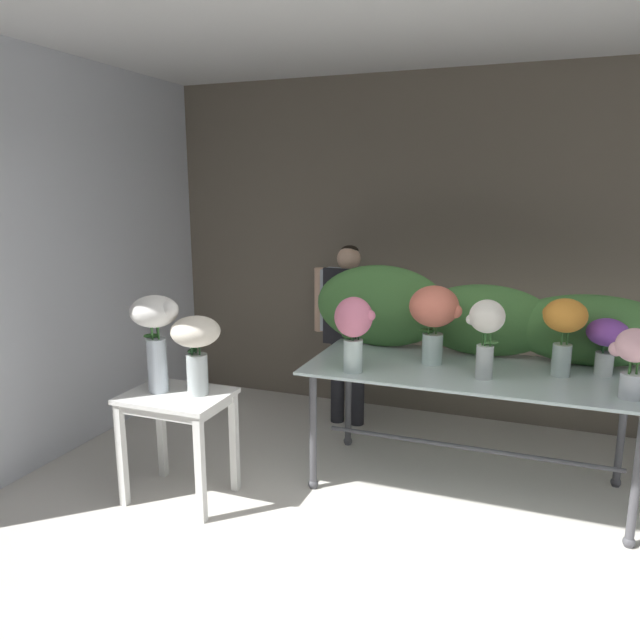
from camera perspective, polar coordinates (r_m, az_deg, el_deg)
ground_plane at (r=4.28m, az=8.92°, el=-16.03°), size 7.14×7.14×0.00m
wall_back at (r=5.39m, az=13.07°, el=6.49°), size 5.49×0.12×3.00m
wall_left at (r=5.09m, az=-22.35°, el=5.54°), size 0.12×3.37×3.00m
ceiling_slab at (r=3.90m, az=10.61°, el=27.54°), size 5.61×3.37×0.12m
display_table_glass at (r=4.14m, az=14.16°, el=-6.09°), size 2.16×0.97×0.86m
side_table_white at (r=4.04m, az=-13.46°, el=-8.38°), size 0.67×0.51×0.73m
florist at (r=5.09m, az=2.69°, el=0.41°), size 0.61×0.24×1.57m
foliage_backdrop at (r=4.39m, az=14.81°, el=0.19°), size 2.50×0.26×0.62m
vase_rosy_freesia at (r=3.85m, az=3.18°, el=-0.54°), size 0.27×0.25×0.50m
vase_sunset_dahlias at (r=4.06m, az=22.30°, el=-0.39°), size 0.27×0.27×0.50m
vase_ivory_anemones at (r=3.85m, az=15.56°, el=-0.82°), size 0.24×0.22×0.50m
vase_violet_hydrangea at (r=4.22m, az=25.70°, el=-1.55°), size 0.25×0.25×0.37m
vase_blush_carnations at (r=3.81m, az=27.68°, el=-3.06°), size 0.23×0.21×0.41m
vase_coral_tulips at (r=4.08m, az=10.84°, el=0.62°), size 0.36×0.33×0.54m
vase_white_roses_tall at (r=3.96m, az=-15.39°, el=-0.74°), size 0.34×0.30×0.64m
vase_cream_lisianthus_tall at (r=3.88m, az=-11.74°, el=-2.20°), size 0.31×0.31×0.51m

